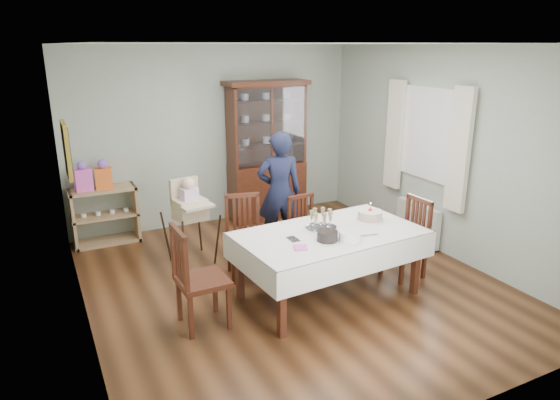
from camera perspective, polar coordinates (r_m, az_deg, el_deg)
floor at (r=5.99m, az=1.30°, el=-9.38°), size 5.00×5.00×0.00m
room_shell at (r=5.90m, az=-1.02°, el=7.72°), size 5.00×5.00×5.00m
dining_table at (r=5.55m, az=5.60°, el=-7.29°), size 2.08×1.29×0.76m
china_cabinet at (r=7.86m, az=-1.52°, el=5.83°), size 1.30×0.48×2.18m
sideboard at (r=7.40m, az=-19.35°, el=-1.70°), size 0.90×0.38×0.80m
picture_frame at (r=5.62m, az=-23.23°, el=5.27°), size 0.04×0.48×0.58m
window at (r=6.99m, az=16.62°, el=7.23°), size 0.04×1.02×1.22m
curtain_left at (r=6.54m, az=19.84°, el=5.37°), size 0.07×0.30×1.55m
curtain_right at (r=7.43m, az=12.96°, el=7.29°), size 0.07×0.30×1.55m
radiator at (r=7.26m, az=15.43°, el=-2.53°), size 0.10×0.80×0.55m
chair_far_left at (r=6.05m, az=-3.97°, el=-6.04°), size 0.53×0.53×0.98m
chair_far_right at (r=6.36m, az=3.14°, el=-5.15°), size 0.43×0.43×0.88m
chair_end_left at (r=5.07m, az=-9.00°, el=-10.86°), size 0.48×0.48×1.05m
chair_end_right at (r=6.22m, az=14.03°, el=-5.96°), size 0.45×0.45×0.96m
woman at (r=6.60m, az=-0.08°, el=0.87°), size 0.69×0.55×1.64m
high_chair at (r=6.44m, az=-10.12°, el=-3.40°), size 0.58×0.58×1.13m
champagne_tray at (r=5.48m, az=4.74°, el=-2.65°), size 0.35×0.35×0.21m
birthday_cake at (r=5.79m, az=10.24°, el=-1.80°), size 0.32×0.32×0.22m
plate_stack_dark at (r=5.16m, az=5.42°, el=-4.09°), size 0.24×0.24×0.10m
plate_stack_white at (r=5.19m, az=7.98°, el=-4.09°), size 0.23×0.23×0.10m
napkin_stack at (r=4.96m, az=2.36°, el=-5.46°), size 0.17×0.17×0.02m
cutlery at (r=5.16m, az=1.15°, el=-4.56°), size 0.12×0.17×0.01m
cake_knife at (r=5.34m, az=9.74°, el=-4.03°), size 0.29×0.08×0.01m
gift_bag_pink at (r=7.20m, az=-21.60°, el=2.40°), size 0.24×0.17×0.41m
gift_bag_orange at (r=7.23m, az=-19.53°, el=2.65°), size 0.24×0.18×0.41m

